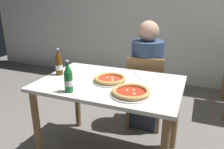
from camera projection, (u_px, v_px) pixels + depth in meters
back_wall_tiled at (161, 6)px, 3.64m from camera, size 7.00×0.10×2.60m
dining_table_main at (110, 94)px, 1.93m from camera, size 1.20×0.80×0.75m
chair_behind_table at (145, 88)px, 2.45m from camera, size 0.44×0.44×0.85m
diner_seated at (146, 78)px, 2.47m from camera, size 0.34×0.34×1.21m
pizza_margherita_near at (110, 79)px, 1.89m from camera, size 0.29×0.29×0.04m
pizza_marinara_far at (131, 92)px, 1.63m from camera, size 0.31×0.31×0.04m
beer_bottle_left at (68, 79)px, 1.66m from camera, size 0.07×0.07×0.25m
beer_bottle_center at (59, 64)px, 2.04m from camera, size 0.07×0.07×0.25m
napkin_with_cutlery at (136, 75)px, 2.04m from camera, size 0.24×0.24×0.01m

